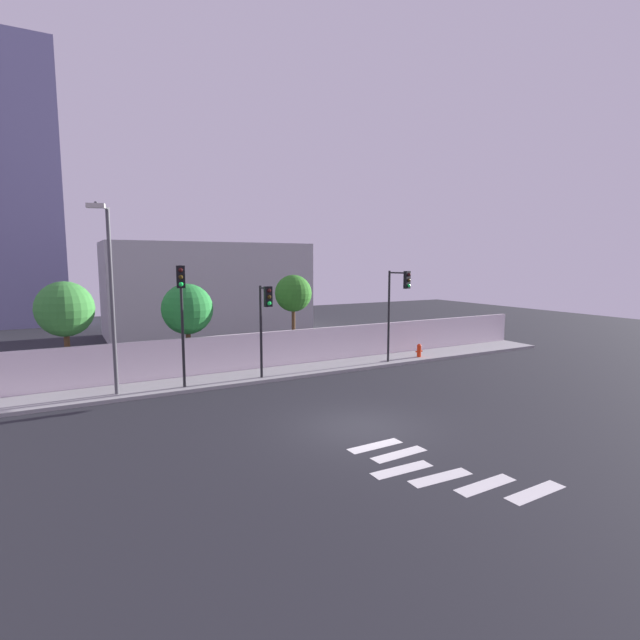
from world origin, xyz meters
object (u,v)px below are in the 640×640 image
(roadside_tree_leftmost, at_px, (65,310))
(roadside_tree_midleft, at_px, (187,309))
(street_lamp_curbside, at_px, (110,287))
(fire_hydrant, at_px, (419,350))
(roadside_tree_midright, at_px, (293,294))
(traffic_light_right, at_px, (398,296))
(traffic_light_center, at_px, (182,301))
(traffic_light_left, at_px, (265,312))

(roadside_tree_leftmost, distance_m, roadside_tree_midleft, 5.22)
(street_lamp_curbside, xyz_separation_m, fire_hydrant, (15.90, 0.25, -3.98))
(fire_hydrant, relative_size, roadside_tree_midright, 0.16)
(traffic_light_right, bearing_deg, traffic_light_center, 179.28)
(traffic_light_left, xyz_separation_m, traffic_light_right, (7.43, -0.10, 0.42))
(traffic_light_left, distance_m, roadside_tree_midleft, 4.27)
(street_lamp_curbside, bearing_deg, roadside_tree_midleft, 38.48)
(traffic_light_center, distance_m, traffic_light_right, 11.09)
(traffic_light_right, relative_size, roadside_tree_midleft, 1.09)
(traffic_light_right, relative_size, roadside_tree_leftmost, 1.04)
(traffic_light_center, relative_size, roadside_tree_midleft, 1.17)
(traffic_light_center, bearing_deg, traffic_light_left, -0.62)
(traffic_light_left, bearing_deg, roadside_tree_midright, 47.92)
(traffic_light_center, relative_size, street_lamp_curbside, 0.70)
(traffic_light_left, height_order, street_lamp_curbside, street_lamp_curbside)
(roadside_tree_midright, bearing_deg, roadside_tree_leftmost, 180.00)
(traffic_light_right, height_order, roadside_tree_leftmost, traffic_light_right)
(traffic_light_center, relative_size, fire_hydrant, 6.97)
(traffic_light_center, xyz_separation_m, roadside_tree_midright, (6.68, 3.30, -0.13))
(street_lamp_curbside, height_order, roadside_tree_midleft, street_lamp_curbside)
(traffic_light_center, distance_m, fire_hydrant, 13.68)
(traffic_light_right, height_order, roadside_tree_midleft, traffic_light_right)
(roadside_tree_leftmost, bearing_deg, roadside_tree_midleft, 0.00)
(traffic_light_right, bearing_deg, traffic_light_left, 179.24)
(traffic_light_left, relative_size, fire_hydrant, 5.73)
(roadside_tree_midleft, bearing_deg, street_lamp_curbside, -141.52)
(traffic_light_left, relative_size, traffic_light_right, 0.88)
(roadside_tree_leftmost, height_order, roadside_tree_midright, roadside_tree_midright)
(traffic_light_right, bearing_deg, street_lamp_curbside, 177.75)
(roadside_tree_midleft, bearing_deg, roadside_tree_leftmost, 180.00)
(traffic_light_center, distance_m, roadside_tree_midright, 7.45)
(traffic_light_left, relative_size, street_lamp_curbside, 0.57)
(roadside_tree_midleft, bearing_deg, traffic_light_right, -18.81)
(roadside_tree_leftmost, xyz_separation_m, roadside_tree_midleft, (5.22, 0.00, -0.25))
(fire_hydrant, distance_m, roadside_tree_leftmost, 17.91)
(traffic_light_left, height_order, traffic_light_right, traffic_light_right)
(roadside_tree_midright, bearing_deg, traffic_light_center, -153.71)
(fire_hydrant, bearing_deg, traffic_light_left, -175.90)
(traffic_light_center, height_order, fire_hydrant, traffic_light_center)
(traffic_light_right, xyz_separation_m, roadside_tree_midright, (-4.41, 3.44, 0.07))
(traffic_light_center, xyz_separation_m, fire_hydrant, (13.25, 0.65, -3.35))
(roadside_tree_leftmost, distance_m, roadside_tree_midright, 10.90)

